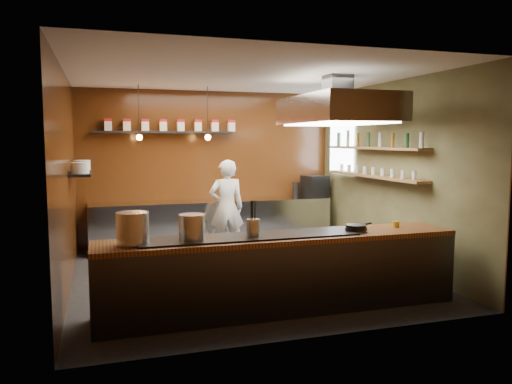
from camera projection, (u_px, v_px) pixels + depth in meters
name	position (u px, v px, depth m)	size (l,w,h in m)	color
floor	(245.00, 276.00, 7.58)	(5.00, 5.00, 0.00)	black
back_wall	(210.00, 168.00, 9.80)	(5.00, 5.00, 0.00)	#3D200B
left_wall	(66.00, 182.00, 6.69)	(5.00, 5.00, 0.00)	#3D200B
right_wall	(391.00, 174.00, 8.17)	(5.00, 5.00, 0.00)	#484729
ceiling	(245.00, 75.00, 7.27)	(5.00, 5.00, 0.00)	silver
window_pane	(341.00, 148.00, 9.72)	(1.00, 1.00, 0.00)	white
prep_counter	(214.00, 224.00, 9.60)	(4.60, 0.65, 0.90)	silver
pass_counter	(282.00, 272.00, 6.01)	(4.40, 0.72, 0.94)	#38383D
tin_shelf	(164.00, 132.00, 9.33)	(2.60, 0.26, 0.04)	black
plate_shelf	(81.00, 173.00, 7.68)	(0.30, 1.40, 0.04)	black
bottle_shelf_upper	(374.00, 148.00, 8.36)	(0.26, 2.80, 0.04)	brown
bottle_shelf_lower	(373.00, 176.00, 8.41)	(0.26, 2.80, 0.04)	brown
extractor_hood	(337.00, 109.00, 7.33)	(1.20, 2.00, 0.72)	#38383D
pendant_left	(139.00, 134.00, 8.56)	(0.10, 0.10, 0.95)	black
pendant_right	(208.00, 135.00, 8.91)	(0.10, 0.10, 0.95)	black
storage_tins	(172.00, 125.00, 9.36)	(2.43, 0.13, 0.22)	beige
plate_stacks	(81.00, 166.00, 7.67)	(0.26, 1.16, 0.16)	silver
bottles	(374.00, 140.00, 8.34)	(0.06, 2.66, 0.24)	silver
wine_glasses	(373.00, 171.00, 8.40)	(0.07, 2.37, 0.13)	silver
stockpot_large	(133.00, 228.00, 5.40)	(0.35, 0.35, 0.34)	silver
stockpot_small	(192.00, 227.00, 5.63)	(0.30, 0.30, 0.28)	silver
utensil_crock	(253.00, 228.00, 5.81)	(0.16, 0.16, 0.20)	silver
frying_pan	(356.00, 227.00, 6.20)	(0.42, 0.27, 0.07)	black
butter_jar	(396.00, 224.00, 6.51)	(0.09, 0.09, 0.08)	gold
espresso_machine	(315.00, 186.00, 10.14)	(0.43, 0.41, 0.43)	black
chef	(227.00, 207.00, 8.90)	(0.62, 0.41, 1.71)	white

